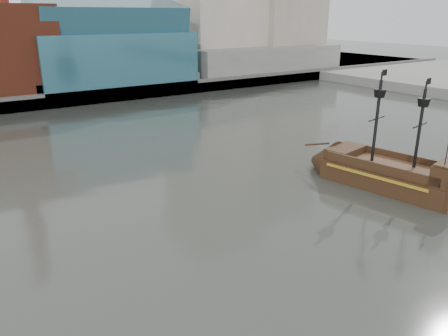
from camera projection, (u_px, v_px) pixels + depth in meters
ground at (355, 263)px, 28.41m from camera, size 400.00×400.00×0.00m
promenade_far at (38, 80)px, 100.07m from camera, size 220.00×60.00×2.00m
seawall at (75, 99)px, 76.89m from camera, size 220.00×1.00×2.60m
crane_a at (320, 1)px, 127.61m from camera, size 22.50×4.00×32.25m
crane_b at (317, 13)px, 141.66m from camera, size 19.10×4.00×26.25m
pirate_ship at (392, 177)px, 40.53m from camera, size 7.28×15.99×11.54m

